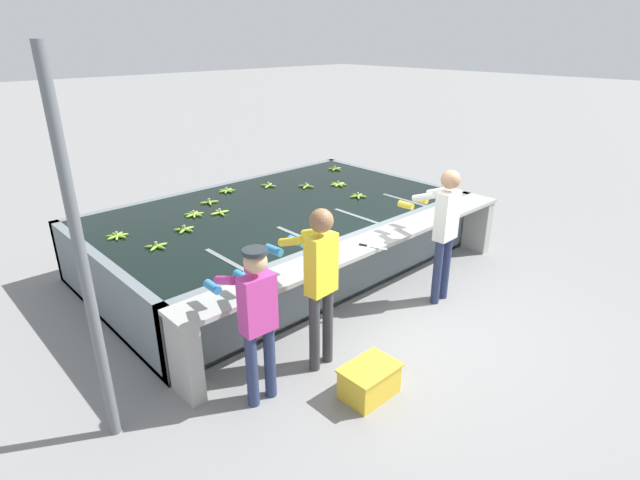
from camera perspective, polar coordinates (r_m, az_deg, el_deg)
The scene contains 21 objects.
ground_plane at distance 6.41m, azimuth 6.98°, elevation -7.95°, with size 80.00×80.00×0.00m, color gray.
wash_tank at distance 7.53m, azimuth -4.74°, elevation 0.65°, with size 5.35×3.20×0.88m.
work_ledge at distance 6.24m, azimuth 5.68°, elevation -2.06°, with size 5.35×0.45×0.88m.
worker_0 at distance 4.51m, azimuth -7.34°, elevation -8.21°, with size 0.42×0.72×1.56m.
worker_1 at distance 4.90m, azimuth -0.14°, elevation -3.94°, with size 0.44×0.73×1.73m.
worker_2 at distance 6.35m, azimuth 13.97°, elevation 1.80°, with size 0.42×0.73×1.74m.
banana_bunch_floating_0 at distance 7.19m, azimuth -14.22°, elevation 2.86°, with size 0.28×0.28×0.08m.
banana_bunch_floating_1 at distance 8.19m, azimuth -10.62°, elevation 5.57°, with size 0.28×0.28×0.08m.
banana_bunch_floating_2 at distance 7.67m, azimuth -12.54°, elevation 4.25°, with size 0.27×0.27×0.08m.
banana_bunch_floating_3 at distance 6.66m, azimuth -15.24°, elevation 1.19°, with size 0.26×0.28×0.08m.
banana_bunch_floating_4 at distance 6.22m, azimuth -18.20°, elevation -0.67°, with size 0.26×0.28×0.08m.
banana_bunch_floating_5 at distance 6.71m, azimuth -22.19°, elevation 0.44°, with size 0.28×0.27×0.08m.
banana_bunch_floating_6 at distance 8.38m, azimuth -5.92°, elevation 6.22°, with size 0.26×0.26×0.08m.
banana_bunch_floating_7 at distance 9.41m, azimuth 1.72°, elevation 8.14°, with size 0.27×0.27×0.08m.
banana_bunch_floating_8 at distance 7.18m, azimuth -11.39°, elevation 3.10°, with size 0.28×0.28×0.08m.
banana_bunch_floating_9 at distance 8.30m, azimuth -1.61°, elevation 6.17°, with size 0.26×0.26×0.08m.
banana_bunch_floating_10 at distance 8.41m, azimuth 2.10°, elevation 6.39°, with size 0.28×0.28×0.08m.
banana_bunch_floating_11 at distance 7.80m, azimuth 4.34°, elevation 5.05°, with size 0.28×0.27×0.08m.
knife_0 at distance 5.96m, azimuth 5.58°, elevation -0.68°, with size 0.15×0.34×0.02m.
crate at distance 4.97m, azimuth 5.66°, elevation -15.71°, with size 0.55×0.39×0.32m.
support_post_left at distance 4.17m, azimuth -25.45°, elevation -2.80°, with size 0.09×0.09×3.20m.
Camera 1 is at (-4.31, -3.48, 3.23)m, focal length 28.00 mm.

